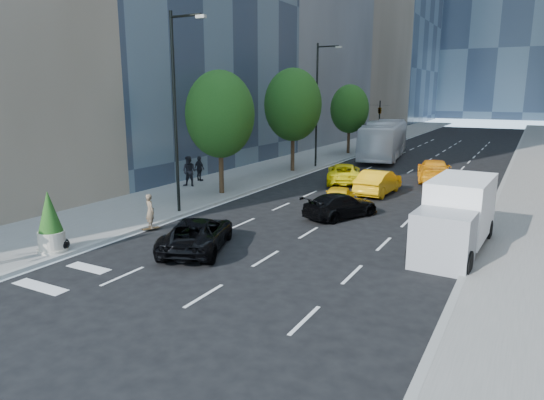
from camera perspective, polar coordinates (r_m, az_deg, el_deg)
The scene contains 22 objects.
ground at distance 19.34m, azimuth -3.34°, elevation -6.42°, with size 160.00×160.00×0.00m, color black.
sidewalk_left at distance 49.59m, azimuth 6.18°, elevation 5.30°, with size 6.00×120.00×0.15m, color slate.
sidewalk_right at distance 45.92m, azimuth 28.68°, elevation 3.25°, with size 4.00×120.00×0.15m, color slate.
lamp_near at distance 25.25m, azimuth -11.08°, elevation 11.27°, with size 2.13×0.22×10.00m.
lamp_far at distance 40.79m, azimuth 5.53°, elevation 11.85°, with size 2.13×0.22×10.00m.
tree_near at distance 29.80m, azimuth -6.14°, elevation 9.97°, with size 4.20×4.20×7.46m.
tree_mid at distance 38.43m, azimuth 2.49°, elevation 11.11°, with size 4.50×4.50×7.99m.
tree_far at distance 50.45m, azimuth 9.11°, elevation 10.53°, with size 3.90×3.90×6.92m.
traffic_signal at distance 57.83m, azimuth 12.56°, elevation 10.24°, with size 2.48×0.53×5.20m.
skateboarder at distance 23.06m, azimuth -14.13°, elevation -1.55°, with size 0.59×0.39×1.62m, color brown.
black_sedan_lincoln at distance 19.95m, azimuth -8.79°, elevation -3.93°, with size 2.22×4.82×1.34m, color black.
black_sedan_mercedes at distance 25.00m, azimuth 8.09°, elevation -0.64°, with size 1.76×4.33×1.26m, color black.
taxi_a at distance 26.88m, azimuth 7.86°, elevation 0.36°, with size 1.55×3.84×1.31m, color yellow.
taxi_b at distance 31.17m, azimuth 12.41°, elevation 2.09°, with size 1.64×4.70×1.55m, color #EBA20C.
taxi_c at distance 34.68m, azimuth 8.45°, elevation 3.14°, with size 2.28×4.95×1.38m, color yellow.
taxi_d at distance 36.74m, azimuth 18.52°, elevation 3.31°, with size 2.21×5.44×1.58m, color #FE9D0D.
city_bus at distance 48.37m, azimuth 13.05°, elevation 6.94°, with size 3.04×12.98×3.62m, color white.
box_truck at distance 20.72m, azimuth 20.84°, elevation -1.73°, with size 2.49×6.12×2.87m.
pedestrian_a at distance 32.61m, azimuth -9.70°, elevation 3.34°, with size 0.98×0.76×2.02m, color black.
pedestrian_b at distance 34.54m, azimuth -8.52°, elevation 3.67°, with size 1.03×0.43×1.75m, color black.
planter_shrub at distance 20.77m, azimuth -24.65°, elevation -2.45°, with size 1.02×1.02×2.44m.
garbage_bags at distance 21.03m, azimuth -24.15°, elevation -4.85°, with size 1.02×0.98×0.50m.
Camera 1 is at (9.71, -15.50, 6.29)m, focal length 32.00 mm.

